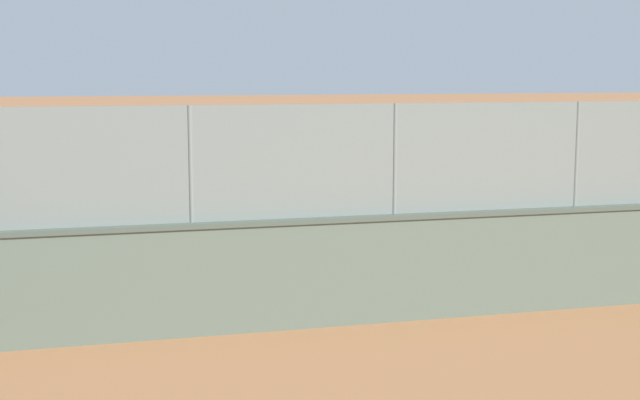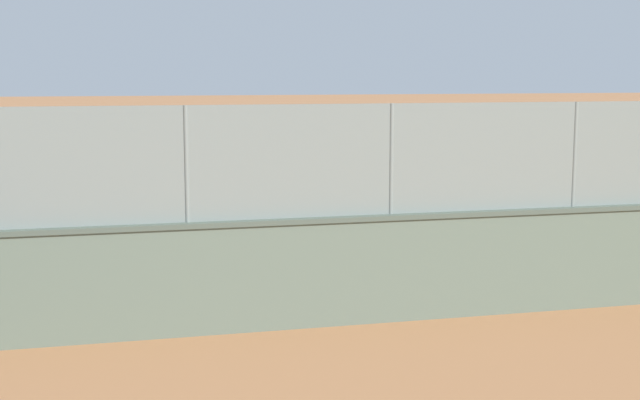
{
  "view_description": "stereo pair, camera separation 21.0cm",
  "coord_description": "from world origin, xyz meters",
  "views": [
    {
      "loc": [
        4.86,
        27.28,
        4.03
      ],
      "look_at": [
        -0.11,
        8.41,
        1.21
      ],
      "focal_mm": 49.61,
      "sensor_mm": 36.0,
      "label": 1
    },
    {
      "loc": [
        4.65,
        27.34,
        4.03
      ],
      "look_at": [
        -0.11,
        8.41,
        1.21
      ],
      "focal_mm": 49.61,
      "sensor_mm": 36.0,
      "label": 2
    }
  ],
  "objects": [
    {
      "name": "spare_ball_by_wall",
      "position": [
        -1.23,
        12.76,
        0.09
      ],
      "size": [
        0.18,
        0.18,
        0.18
      ],
      "primitive_type": "sphere",
      "color": "white",
      "rests_on": "ground_plane"
    },
    {
      "name": "player_baseline_waiting",
      "position": [
        -5.74,
        10.79,
        0.99
      ],
      "size": [
        1.08,
        0.78,
        1.68
      ],
      "color": "black",
      "rests_on": "ground_plane"
    },
    {
      "name": "fence_panel_on_wall",
      "position": [
        0.1,
        13.94,
        2.65
      ],
      "size": [
        32.72,
        0.09,
        1.78
      ],
      "color": "gray",
      "rests_on": "perimeter_wall"
    },
    {
      "name": "perimeter_wall",
      "position": [
        0.1,
        13.94,
        0.89
      ],
      "size": [
        33.32,
        0.43,
        1.76
      ],
      "color": "slate",
      "rests_on": "ground_plane"
    },
    {
      "name": "sports_ball",
      "position": [
        2.66,
        5.68,
        0.05
      ],
      "size": [
        0.1,
        0.1,
        0.1
      ],
      "primitive_type": "sphere",
      "color": "orange",
      "rests_on": "ground_plane"
    },
    {
      "name": "player_near_wall_returning",
      "position": [
        3.11,
        -1.01,
        0.88
      ],
      "size": [
        0.7,
        0.89,
        1.51
      ],
      "color": "#B2B2B2",
      "rests_on": "ground_plane"
    },
    {
      "name": "ground_plane",
      "position": [
        0.0,
        0.0,
        0.0
      ],
      "size": [
        260.0,
        260.0,
        0.0
      ],
      "primitive_type": "plane",
      "color": "#A36B42"
    },
    {
      "name": "player_foreground_swinging",
      "position": [
        2.0,
        4.47,
        1.01
      ],
      "size": [
        0.8,
        1.28,
        1.71
      ],
      "color": "#591919",
      "rests_on": "ground_plane"
    }
  ]
}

